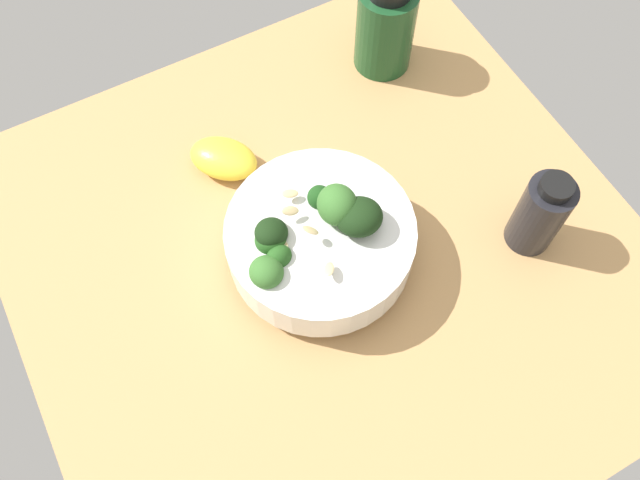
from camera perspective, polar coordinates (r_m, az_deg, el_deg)
The scene contains 5 objects.
ground_plane at distance 75.42cm, azimuth 0.68°, elevation -1.62°, with size 67.67×67.67×3.07cm, color tan.
bowl_of_broccoli at distance 69.81cm, azimuth -0.04°, elevation 0.16°, with size 20.03×20.03×11.62cm.
lemon_wedge at distance 78.95cm, azimuth -8.32°, elevation 6.97°, with size 8.24×5.40×3.68cm, color yellow.
bottle_tall at distance 85.76cm, azimuth 5.68°, elevation 17.97°, with size 7.32×7.32×13.38cm.
bottle_short at distance 74.11cm, azimuth 18.48°, elevation 2.19°, with size 5.17×5.17×11.25cm.
Camera 1 is at (27.87, -16.17, 66.65)cm, focal length 37.09 mm.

